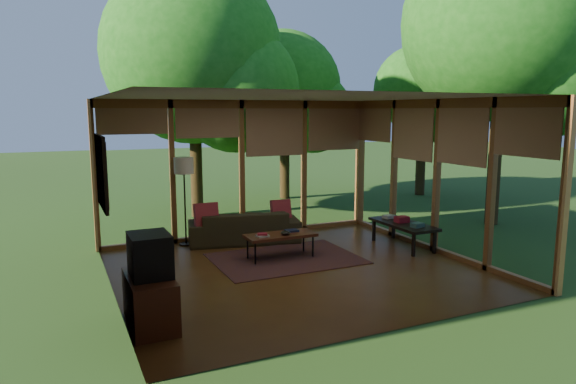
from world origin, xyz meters
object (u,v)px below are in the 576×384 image
coffee_table (280,236)px  sofa (244,227)px  television (150,255)px  side_console (403,225)px  media_cabinet (150,301)px  floor_lamp (184,171)px

coffee_table → sofa: bearing=98.4°
television → side_console: bearing=18.5°
side_console → media_cabinet: bearing=-161.6°
television → side_console: television is taller
television → floor_lamp: size_ratio=0.33×
sofa → coffee_table: sofa is taller
media_cabinet → floor_lamp: bearing=69.9°
coffee_table → side_console: size_ratio=0.86×
sofa → side_console: size_ratio=1.49×
sofa → floor_lamp: size_ratio=1.27×
media_cabinet → floor_lamp: (1.26, 3.44, 1.11)m
floor_lamp → television: bearing=-109.8°
sofa → media_cabinet: size_ratio=2.09×
side_console → floor_lamp: bearing=153.2°
media_cabinet → television: television is taller
sofa → side_console: (2.55, -1.55, 0.10)m
side_console → television: bearing=-161.5°
television → floor_lamp: floor_lamp is taller
media_cabinet → television: bearing=0.0°
media_cabinet → floor_lamp: floor_lamp is taller
sofa → television: size_ratio=3.81×
television → floor_lamp: bearing=70.2°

